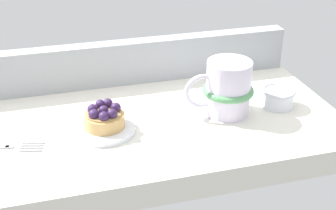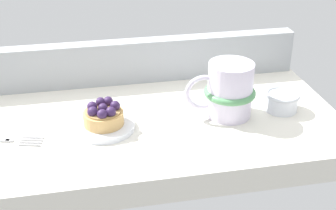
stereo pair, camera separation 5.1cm
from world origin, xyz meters
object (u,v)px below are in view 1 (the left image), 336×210
(dessert_plate, at_px, (105,129))
(coffee_mug, at_px, (227,88))
(sugar_bowl, at_px, (278,97))
(raspberry_tart, at_px, (104,117))

(dessert_plate, distance_m, coffee_mug, 0.22)
(dessert_plate, height_order, sugar_bowl, sugar_bowl)
(dessert_plate, relative_size, raspberry_tart, 1.52)
(coffee_mug, distance_m, sugar_bowl, 0.10)
(dessert_plate, bearing_deg, raspberry_tart, -82.65)
(coffee_mug, bearing_deg, dessert_plate, -178.33)
(coffee_mug, bearing_deg, raspberry_tart, -178.27)
(coffee_mug, xyz_separation_m, sugar_bowl, (0.10, -0.00, -0.03))
(dessert_plate, xyz_separation_m, sugar_bowl, (0.31, 0.00, 0.01))
(raspberry_tart, relative_size, coffee_mug, 0.54)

